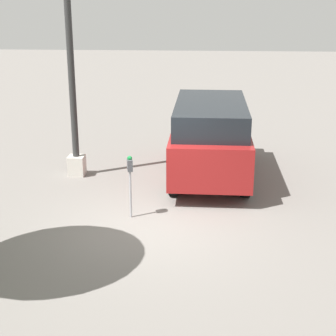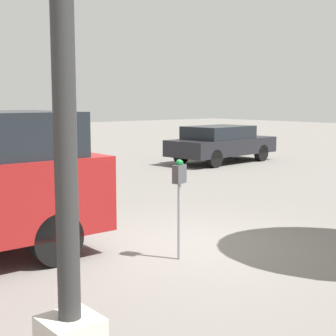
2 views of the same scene
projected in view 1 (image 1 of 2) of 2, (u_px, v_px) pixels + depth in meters
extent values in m
plane|color=slate|center=(148.00, 227.00, 11.05)|extent=(80.00, 80.00, 0.00)
cylinder|color=#9E9EA3|center=(131.00, 194.00, 11.39)|extent=(0.05, 0.05, 1.10)
cube|color=#47474C|center=(130.00, 165.00, 11.18)|extent=(0.22, 0.15, 0.26)
sphere|color=#14662D|center=(130.00, 158.00, 11.13)|extent=(0.11, 0.11, 0.11)
cube|color=beige|center=(77.00, 166.00, 14.25)|extent=(0.44, 0.44, 0.55)
cylinder|color=#2D2D2D|center=(71.00, 59.00, 13.34)|extent=(0.18, 0.18, 5.28)
cube|color=maroon|center=(210.00, 144.00, 13.97)|extent=(4.84, 2.03, 1.09)
cube|color=black|center=(211.00, 114.00, 13.58)|extent=(3.87, 1.86, 0.64)
cube|color=orange|center=(189.00, 136.00, 16.37)|extent=(0.08, 0.12, 0.20)
cylinder|color=black|center=(180.00, 148.00, 15.62)|extent=(0.75, 0.24, 0.74)
cylinder|color=black|center=(239.00, 149.00, 15.49)|extent=(0.75, 0.24, 0.74)
cylinder|color=black|center=(174.00, 180.00, 12.79)|extent=(0.75, 0.24, 0.74)
cylinder|color=black|center=(245.00, 182.00, 12.66)|extent=(0.75, 0.24, 0.74)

